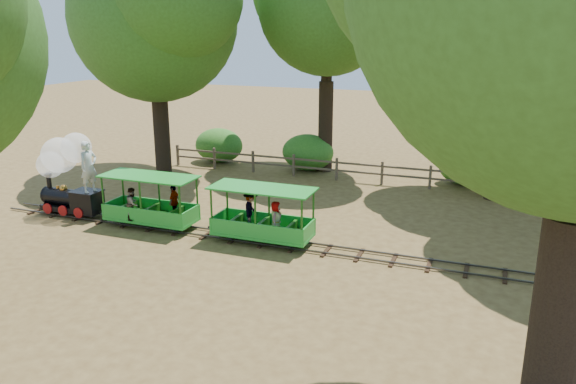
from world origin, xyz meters
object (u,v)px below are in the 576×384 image
(locomotive, at_px, (66,168))
(fence, at_px, (359,169))
(carriage_rear, at_px, (261,218))
(carriage_front, at_px, (151,207))

(locomotive, xyz_separation_m, fence, (8.55, 7.93, -1.14))
(carriage_rear, distance_m, fence, 8.06)
(carriage_front, bearing_deg, fence, 57.70)
(carriage_front, height_order, carriage_rear, same)
(fence, bearing_deg, carriage_rear, -98.15)
(locomotive, xyz_separation_m, carriage_front, (3.48, -0.09, -0.99))
(carriage_front, xyz_separation_m, carriage_rear, (3.93, 0.06, 0.05))
(carriage_front, distance_m, fence, 9.50)
(carriage_front, bearing_deg, locomotive, 178.44)
(locomotive, relative_size, carriage_front, 0.95)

